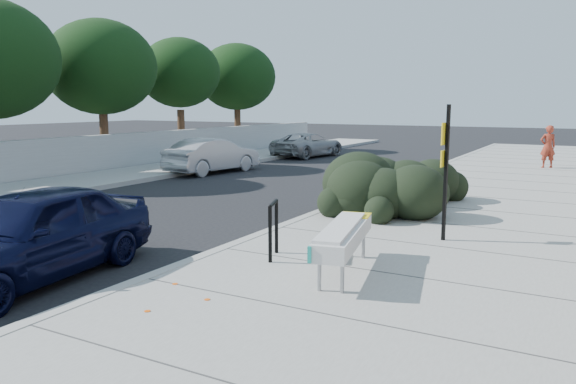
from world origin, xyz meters
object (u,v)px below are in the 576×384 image
sedan_navy (31,234)px  pedestrian (548,147)px  bike_rack (273,224)px  sign_post (446,164)px  wagon_silver (213,155)px  suv_silver (308,145)px  bench (344,236)px

sedan_navy → pedestrian: pedestrian is taller
pedestrian → bike_rack: bearing=53.2°
sign_post → wagon_silver: sign_post is taller
bike_rack → wagon_silver: 13.15m
bike_rack → suv_silver: size_ratio=0.22×
sign_post → sedan_navy: (-5.07, -5.08, -0.87)m
bench → sign_post: (0.81, 2.85, 0.87)m
bike_rack → sedan_navy: 3.79m
wagon_silver → bike_rack: bearing=138.6°
bike_rack → bench: bearing=-29.8°
bench → suv_silver: suv_silver is taller
sedan_navy → suv_silver: 20.96m
bike_rack → sign_post: (2.19, 2.62, 0.88)m
sign_post → bench: bearing=-95.0°
sedan_navy → pedestrian: size_ratio=2.53×
wagon_silver → pedestrian: (11.51, 6.86, 0.32)m
bench → suv_silver: bearing=106.1°
sedan_navy → bench: bearing=20.6°
suv_silver → pedestrian: (11.28, -0.97, 0.39)m
sedan_navy → pedestrian: 20.11m
suv_silver → pedestrian: 11.33m
sign_post → pedestrian: (0.70, 14.18, -0.60)m
suv_silver → bench: bearing=126.3°
bike_rack → sign_post: bearing=29.8°
sedan_navy → pedestrian: bearing=66.2°
sedan_navy → sign_post: bearing=37.9°
sign_post → suv_silver: size_ratio=0.58×
sign_post → sedan_navy: size_ratio=0.59×
sedan_navy → wagon_silver: 13.66m
wagon_silver → suv_silver: 7.83m
bike_rack → wagon_silver: (-8.62, 9.93, -0.04)m
bike_rack → sedan_navy: size_ratio=0.22×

